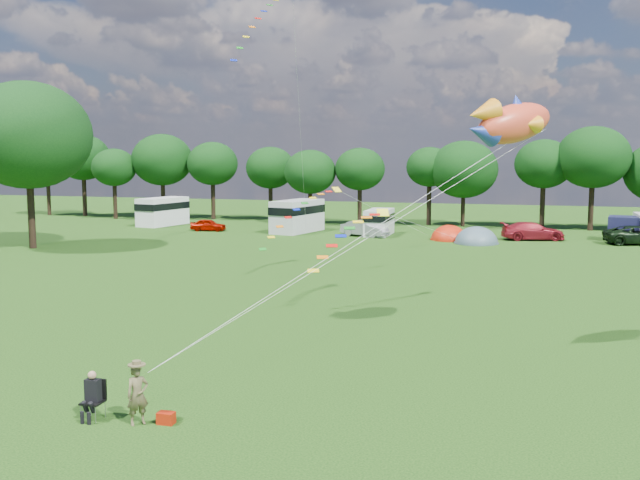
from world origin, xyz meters
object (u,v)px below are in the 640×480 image
(car_b, at_px, (365,228))
(big_tree, at_px, (28,135))
(campervan_c, at_px, (379,221))
(kite_flyer, at_px, (138,395))
(camp_chair, at_px, (94,390))
(tent_orange, at_px, (449,240))
(fish_kite, at_px, (508,123))
(car_c, at_px, (533,231))
(campervan_a, at_px, (163,210))
(tent_greyblue, at_px, (476,243))
(campervan_b, at_px, (297,215))
(car_a, at_px, (208,225))
(car_d, at_px, (639,235))

(car_b, bearing_deg, big_tree, 141.16)
(campervan_c, distance_m, kite_flyer, 48.27)
(big_tree, xyz_separation_m, camp_chair, (26.50, -31.08, -8.17))
(tent_orange, height_order, fish_kite, fish_kite)
(car_b, height_order, car_c, car_c)
(campervan_a, height_order, tent_orange, campervan_a)
(campervan_a, xyz_separation_m, tent_greyblue, (33.18, -6.39, -1.56))
(camp_chair, bearing_deg, campervan_a, 115.05)
(fish_kite, bearing_deg, car_b, 65.71)
(car_c, relative_size, campervan_b, 0.78)
(car_a, height_order, car_d, car_d)
(car_c, xyz_separation_m, campervan_c, (-13.81, 0.00, 0.50))
(tent_orange, xyz_separation_m, fish_kite, (5.80, -35.18, 8.69))
(car_d, bearing_deg, car_a, 79.49)
(campervan_a, bearing_deg, camp_chair, -142.65)
(car_a, height_order, camp_chair, camp_chair)
(big_tree, relative_size, tent_orange, 3.64)
(car_d, xyz_separation_m, tent_greyblue, (-13.16, -2.99, -0.76))
(campervan_c, xyz_separation_m, tent_orange, (6.71, -1.94, -1.27))
(big_tree, height_order, kite_flyer, big_tree)
(big_tree, bearing_deg, camp_chair, -49.55)
(kite_flyer, bearing_deg, campervan_c, 46.68)
(car_a, height_order, car_c, car_c)
(car_b, bearing_deg, fish_kite, -141.05)
(car_c, bearing_deg, big_tree, 99.98)
(car_d, distance_m, tent_orange, 15.72)
(car_a, bearing_deg, camp_chair, -165.00)
(car_d, relative_size, campervan_b, 0.85)
(big_tree, relative_size, car_c, 2.53)
(car_d, bearing_deg, big_tree, 97.85)
(tent_orange, bearing_deg, car_c, 15.27)
(car_c, height_order, tent_orange, car_c)
(car_c, height_order, campervan_c, campervan_c)
(car_c, distance_m, campervan_c, 13.82)
(car_c, bearing_deg, car_a, 78.48)
(tent_orange, relative_size, fish_kite, 0.97)
(campervan_c, height_order, tent_orange, campervan_c)
(campervan_a, xyz_separation_m, camp_chair, (25.55, -50.73, -0.73))
(tent_orange, distance_m, camp_chair, 46.49)
(car_c, distance_m, campervan_b, 21.99)
(campervan_c, xyz_separation_m, camp_chair, (1.58, -48.15, -0.44))
(car_d, distance_m, camp_chair, 51.70)
(car_b, relative_size, tent_orange, 1.15)
(campervan_a, height_order, kite_flyer, campervan_a)
(big_tree, relative_size, fish_kite, 3.54)
(campervan_b, bearing_deg, campervan_c, -79.71)
(car_a, relative_size, kite_flyer, 2.10)
(campervan_a, bearing_deg, fish_kite, -126.80)
(campervan_b, bearing_deg, kite_flyer, -154.45)
(car_a, distance_m, campervan_a, 8.09)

